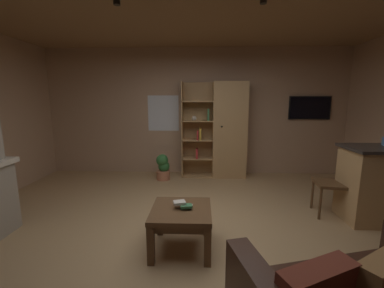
{
  "coord_description": "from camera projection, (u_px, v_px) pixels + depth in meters",
  "views": [
    {
      "loc": [
        0.11,
        -2.76,
        1.62
      ],
      "look_at": [
        0.0,
        0.4,
        1.05
      ],
      "focal_mm": 23.35,
      "sensor_mm": 36.0,
      "label": 1
    }
  ],
  "objects": [
    {
      "name": "floor",
      "position": [
        191.0,
        236.0,
        3.01
      ],
      "size": [
        6.39,
        5.31,
        0.02
      ],
      "primitive_type": "cube",
      "color": "tan",
      "rests_on": "ground"
    },
    {
      "name": "coffee_table",
      "position": [
        181.0,
        217.0,
        2.69
      ],
      "size": [
        0.64,
        0.64,
        0.46
      ],
      "color": "brown",
      "rests_on": "ground"
    },
    {
      "name": "dining_chair",
      "position": [
        338.0,
        179.0,
        3.45
      ],
      "size": [
        0.47,
        0.47,
        0.92
      ],
      "color": "brown",
      "rests_on": "ground"
    },
    {
      "name": "potted_floor_plant",
      "position": [
        163.0,
        167.0,
        5.07
      ],
      "size": [
        0.27,
        0.27,
        0.53
      ],
      "color": "#B77051",
      "rests_on": "ground"
    },
    {
      "name": "table_book_1",
      "position": [
        186.0,
        206.0,
        2.66
      ],
      "size": [
        0.14,
        0.11,
        0.03
      ],
      "primitive_type": "cube",
      "rotation": [
        0.0,
        0.0,
        0.21
      ],
      "color": "#387247",
      "rests_on": "coffee_table"
    },
    {
      "name": "window_pane_back",
      "position": [
        163.0,
        113.0,
        5.4
      ],
      "size": [
        0.67,
        0.01,
        0.76
      ],
      "primitive_type": "cube",
      "color": "white"
    },
    {
      "name": "table_book_0",
      "position": [
        187.0,
        206.0,
        2.72
      ],
      "size": [
        0.13,
        0.11,
        0.02
      ],
      "primitive_type": "cube",
      "rotation": [
        0.0,
        0.0,
        -0.23
      ],
      "color": "beige",
      "rests_on": "coffee_table"
    },
    {
      "name": "table_book_2",
      "position": [
        179.0,
        203.0,
        2.68
      ],
      "size": [
        0.15,
        0.13,
        0.03
      ],
      "primitive_type": "cube",
      "rotation": [
        0.0,
        0.0,
        0.27
      ],
      "color": "beige",
      "rests_on": "coffee_table"
    },
    {
      "name": "wall_back",
      "position": [
        196.0,
        112.0,
        5.41
      ],
      "size": [
        6.51,
        0.06,
        2.68
      ],
      "primitive_type": "cube",
      "color": "tan",
      "rests_on": "ground"
    },
    {
      "name": "wall_mounted_tv",
      "position": [
        310.0,
        108.0,
        5.24
      ],
      "size": [
        0.85,
        0.06,
        0.48
      ],
      "color": "black"
    },
    {
      "name": "bookshelf_cabinet",
      "position": [
        225.0,
        131.0,
        5.18
      ],
      "size": [
        1.33,
        0.41,
        1.97
      ],
      "color": "tan",
      "rests_on": "ground"
    },
    {
      "name": "track_light_spot_1",
      "position": [
        117.0,
        0.0,
        2.53
      ],
      "size": [
        0.07,
        0.07,
        0.09
      ],
      "primitive_type": "cylinder",
      "color": "black"
    }
  ]
}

